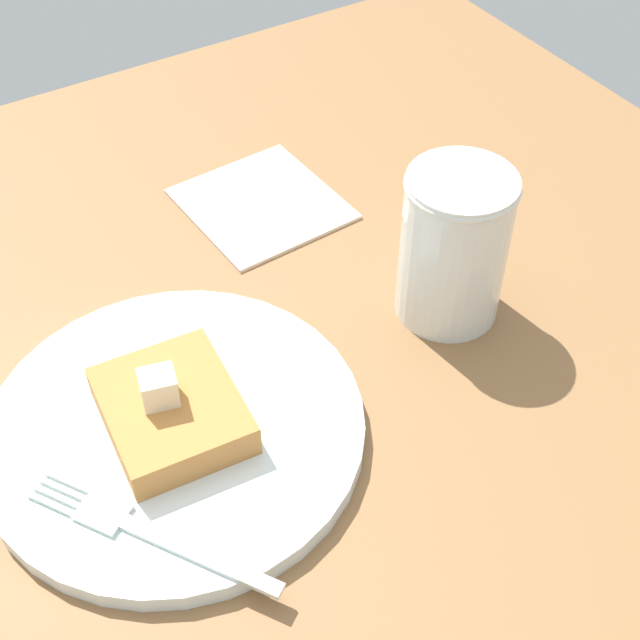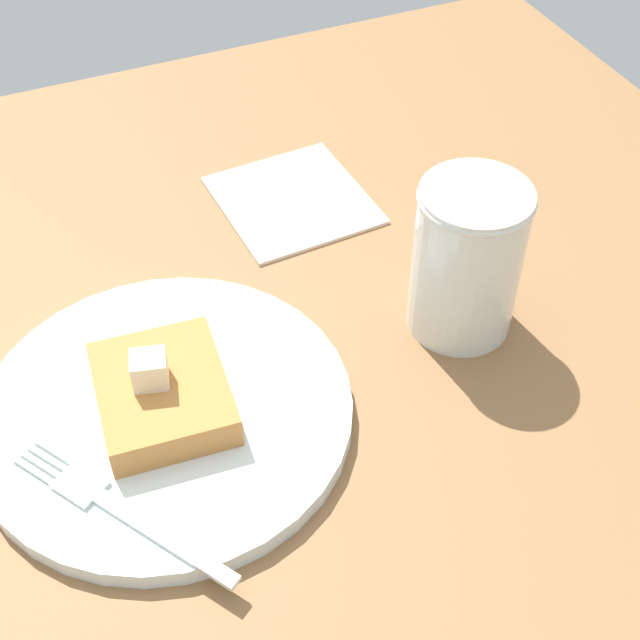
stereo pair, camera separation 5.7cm
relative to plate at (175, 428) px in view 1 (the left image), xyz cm
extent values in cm
cube|color=brown|center=(1.56, -7.79, -1.66)|extent=(102.58, 102.58, 1.81)
cylinder|color=silver|center=(0.00, 0.00, -0.10)|extent=(23.78, 23.78, 1.32)
torus|color=gray|center=(0.00, 0.00, 0.16)|extent=(23.78, 23.78, 0.80)
cube|color=#BC793B|center=(0.00, 0.00, 1.73)|extent=(8.65, 9.91, 2.34)
cube|color=#F4EAC7|center=(-0.48, 0.19, 3.97)|extent=(2.57, 2.41, 2.15)
cube|color=silver|center=(-2.73, -9.29, 0.74)|extent=(6.23, 8.86, 0.36)
cube|color=silver|center=(-6.24, -3.93, 0.74)|extent=(3.37, 3.55, 0.36)
cube|color=silver|center=(-8.57, -1.87, 0.74)|extent=(2.02, 2.85, 0.36)
cube|color=silver|center=(-8.11, -1.57, 0.74)|extent=(2.02, 2.85, 0.36)
cube|color=silver|center=(-7.65, -1.27, 0.74)|extent=(2.02, 2.85, 0.36)
cube|color=silver|center=(-7.19, -0.97, 0.74)|extent=(2.02, 2.85, 0.36)
cylinder|color=#582A0F|center=(21.51, 0.37, 3.40)|extent=(6.76, 6.76, 8.31)
cylinder|color=silver|center=(21.51, 0.37, 4.91)|extent=(7.35, 7.35, 11.34)
torus|color=silver|center=(21.51, 0.37, 10.13)|extent=(7.55, 7.55, 0.50)
cube|color=beige|center=(15.88, 17.65, -0.61)|extent=(12.12, 12.78, 0.30)
camera|label=1|loc=(-10.18, -33.92, 44.42)|focal=50.00mm
camera|label=2|loc=(-5.12, -36.55, 44.42)|focal=50.00mm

